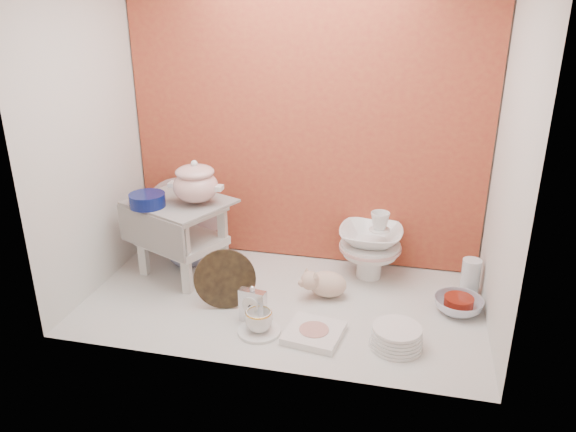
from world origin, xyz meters
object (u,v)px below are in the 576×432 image
Objects in this scene: gold_rim_teacup at (259,320)px; crystal_bowl at (458,305)px; step_stool at (182,238)px; plush_pig at (327,284)px; mantel_clock at (253,304)px; soup_tureen at (195,182)px; dinner_plate_stack at (396,337)px; porcelain_tower at (370,244)px; blue_white_vase at (187,245)px; floral_platter at (181,216)px.

gold_rim_teacup is 0.54× the size of crystal_bowl.
step_stool reaches higher than plush_pig.
plush_pig is at bearing 55.00° from mantel_clock.
dinner_plate_stack is at bearing -21.55° from soup_tureen.
dinner_plate_stack is (0.56, 0.03, -0.01)m from gold_rim_teacup.
step_stool reaches higher than porcelain_tower.
plush_pig is 1.97× the size of gold_rim_teacup.
step_stool is 1.34m from crystal_bowl.
gold_rim_teacup reaches higher than dinner_plate_stack.
blue_white_vase is 0.96× the size of plush_pig.
plush_pig reaches higher than dinner_plate_stack.
dinner_plate_stack reaches higher than crystal_bowl.
blue_white_vase is at bearing -59.12° from floral_platter.
step_stool is 1.96× the size of plush_pig.
crystal_bowl is at bearing 51.90° from dinner_plate_stack.
step_stool is 0.32m from soup_tureen.
step_stool reaches higher than dinner_plate_stack.
soup_tureen is 1.11× the size of plush_pig.
mantel_clock is 0.81× the size of crystal_bowl.
mantel_clock is at bearing -130.26° from porcelain_tower.
blue_white_vase is 1.02× the size of crystal_bowl.
soup_tureen is 1.15m from dinner_plate_stack.
blue_white_vase is 1.27× the size of mantel_clock.
floral_platter is at bearing 143.25° from mantel_clock.
step_stool is at bearing 140.02° from gold_rim_teacup.
gold_rim_teacup is 0.57m from dinner_plate_stack.
floral_platter is 1.96× the size of crystal_bowl.
plush_pig is at bearing -5.32° from soup_tureen.
crystal_bowl is (1.33, -0.07, -0.16)m from step_stool.
step_stool is 3.85× the size of gold_rim_teacup.
porcelain_tower is at bearing 59.07° from mantel_clock.
blue_white_vase is 1.01× the size of dinner_plate_stack.
mantel_clock is at bearing 122.90° from gold_rim_teacup.
soup_tureen is at bearing 177.15° from crystal_bowl.
soup_tureen is at bearing -43.49° from blue_white_vase.
plush_pig reaches higher than gold_rim_teacup.
step_stool is at bearing -65.68° from floral_platter.
blue_white_vase is 0.94m from porcelain_tower.
mantel_clock is 0.62m from dinner_plate_stack.
porcelain_tower is (0.94, 0.07, 0.07)m from blue_white_vase.
floral_platter is 0.19m from blue_white_vase.
porcelain_tower reaches higher than dinner_plate_stack.
mantel_clock is 0.09m from gold_rim_teacup.
crystal_bowl is (0.87, 0.28, -0.05)m from mantel_clock.
porcelain_tower is (-0.42, 0.25, 0.14)m from crystal_bowl.
porcelain_tower is (0.40, 0.60, 0.12)m from gold_rim_teacup.
floral_platter is 0.92m from gold_rim_teacup.
dinner_plate_stack is 1.01× the size of crystal_bowl.
gold_rim_teacup is (0.62, -0.67, -0.15)m from floral_platter.
dinner_plate_stack is at bearing -24.43° from blue_white_vase.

